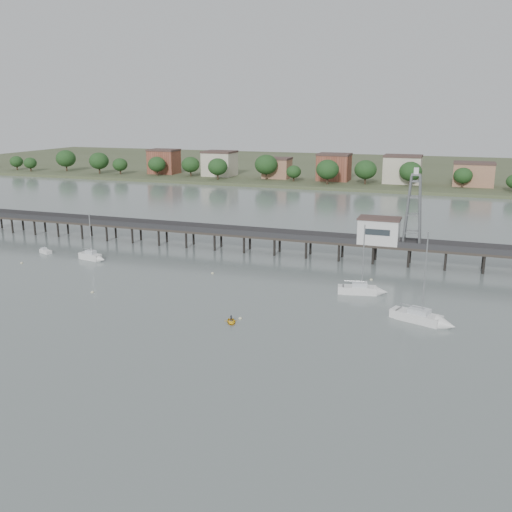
{
  "coord_description": "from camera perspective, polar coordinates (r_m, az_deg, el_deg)",
  "views": [
    {
      "loc": [
        38.96,
        -54.6,
        30.55
      ],
      "look_at": [
        4.96,
        42.0,
        4.0
      ],
      "focal_mm": 40.0,
      "sensor_mm": 36.0,
      "label": 1
    }
  ],
  "objects": [
    {
      "name": "sailboat_d",
      "position": [
        87.46,
        16.85,
        -6.12
      ],
      "size": [
        9.16,
        5.38,
        14.5
      ],
      "rotation": [
        0.0,
        0.0,
        -0.34
      ],
      "color": "white",
      "rests_on": "ground"
    },
    {
      "name": "sailboat_b",
      "position": [
        122.89,
        -15.91,
        -0.11
      ],
      "size": [
        6.29,
        2.89,
        10.24
      ],
      "rotation": [
        0.0,
        0.0,
        -0.19
      ],
      "color": "white",
      "rests_on": "ground"
    },
    {
      "name": "lattice_tower",
      "position": [
        116.48,
        15.49,
        4.39
      ],
      "size": [
        3.2,
        3.2,
        15.5
      ],
      "color": "slate",
      "rests_on": "ground"
    },
    {
      "name": "mooring_buoys",
      "position": [
        98.32,
        -2.72,
        -3.54
      ],
      "size": [
        94.43,
        27.18,
        0.39
      ],
      "color": "beige",
      "rests_on": "ground"
    },
    {
      "name": "yellow_dinghy",
      "position": [
        84.42,
        -2.5,
        -6.69
      ],
      "size": [
        1.91,
        1.31,
        2.61
      ],
      "primitive_type": "imported",
      "rotation": [
        0.0,
        0.0,
        0.46
      ],
      "color": "yellow",
      "rests_on": "ground"
    },
    {
      "name": "white_tender",
      "position": [
        132.32,
        -20.31,
        0.44
      ],
      "size": [
        3.43,
        2.44,
        1.23
      ],
      "rotation": [
        0.0,
        0.0,
        -0.4
      ],
      "color": "white",
      "rests_on": "ground"
    },
    {
      "name": "sailboat_c",
      "position": [
        98.64,
        10.97,
        -3.39
      ],
      "size": [
        7.87,
        3.69,
        12.6
      ],
      "rotation": [
        0.0,
        0.0,
        0.2
      ],
      "color": "white",
      "rests_on": "ground"
    },
    {
      "name": "pier",
      "position": [
        123.96,
        0.6,
        2.07
      ],
      "size": [
        150.0,
        5.0,
        5.5
      ],
      "color": "#2D2823",
      "rests_on": "ground"
    },
    {
      "name": "pier_building",
      "position": [
        117.89,
        12.19,
        2.52
      ],
      "size": [
        8.4,
        5.4,
        5.3
      ],
      "color": "silver",
      "rests_on": "ground"
    },
    {
      "name": "far_shore",
      "position": [
        298.17,
        11.99,
        8.52
      ],
      "size": [
        500.0,
        170.0,
        10.4
      ],
      "color": "#475133",
      "rests_on": "ground"
    },
    {
      "name": "ground_plane",
      "position": [
        73.7,
        -14.89,
        -10.48
      ],
      "size": [
        500.0,
        500.0,
        0.0
      ],
      "primitive_type": "plane",
      "color": "slate",
      "rests_on": "ground"
    },
    {
      "name": "dinghy_occupant",
      "position": [
        84.42,
        -2.5,
        -6.69
      ],
      "size": [
        0.55,
        1.03,
        0.23
      ],
      "primitive_type": "imported",
      "rotation": [
        0.0,
        0.0,
        3.35
      ],
      "color": "black",
      "rests_on": "ground"
    }
  ]
}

